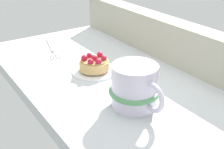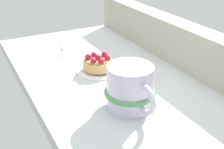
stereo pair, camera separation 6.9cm
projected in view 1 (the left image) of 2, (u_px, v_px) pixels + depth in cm
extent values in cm
cube|color=silver|center=(118.00, 83.00, 75.21)|extent=(83.83, 43.85, 3.20)
cube|color=#B2AD99|center=(175.00, 42.00, 81.62)|extent=(82.15, 5.90, 11.07)
cylinder|color=white|center=(94.00, 71.00, 77.13)|extent=(11.27, 11.27, 0.88)
cylinder|color=white|center=(94.00, 71.00, 77.22)|extent=(6.20, 6.20, 0.44)
cylinder|color=tan|center=(94.00, 65.00, 76.43)|extent=(7.60, 7.60, 2.28)
cylinder|color=#AB854F|center=(94.00, 60.00, 75.86)|extent=(6.69, 6.69, 0.30)
sphere|color=#B71938|center=(94.00, 58.00, 75.60)|extent=(1.63, 1.63, 1.63)
sphere|color=#B71938|center=(98.00, 62.00, 73.78)|extent=(1.57, 1.57, 1.57)
sphere|color=#B71938|center=(104.00, 58.00, 75.67)|extent=(1.49, 1.49, 1.49)
sphere|color=#B71938|center=(100.00, 55.00, 77.52)|extent=(1.50, 1.50, 1.50)
sphere|color=#B71938|center=(89.00, 55.00, 77.38)|extent=(1.43, 1.43, 1.43)
sphere|color=#B71938|center=(84.00, 58.00, 75.42)|extent=(1.66, 1.66, 1.66)
sphere|color=#B71938|center=(91.00, 62.00, 73.63)|extent=(1.51, 1.51, 1.51)
cylinder|color=silver|center=(134.00, 86.00, 60.84)|extent=(9.40, 9.40, 9.18)
torus|color=#569960|center=(134.00, 91.00, 61.35)|extent=(10.55, 10.55, 1.10)
torus|color=silver|center=(153.00, 98.00, 56.67)|extent=(6.15, 1.01, 6.15)
cube|color=silver|center=(50.00, 45.00, 94.49)|extent=(12.13, 3.92, 0.60)
cube|color=silver|center=(53.00, 52.00, 89.23)|extent=(1.30, 0.85, 0.60)
cube|color=silver|center=(51.00, 56.00, 85.93)|extent=(3.44, 1.15, 0.60)
cube|color=silver|center=(54.00, 56.00, 86.15)|extent=(3.44, 1.15, 0.60)
cube|color=silver|center=(56.00, 56.00, 86.36)|extent=(3.44, 1.15, 0.60)
cube|color=silver|center=(59.00, 55.00, 86.57)|extent=(3.44, 1.15, 0.60)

